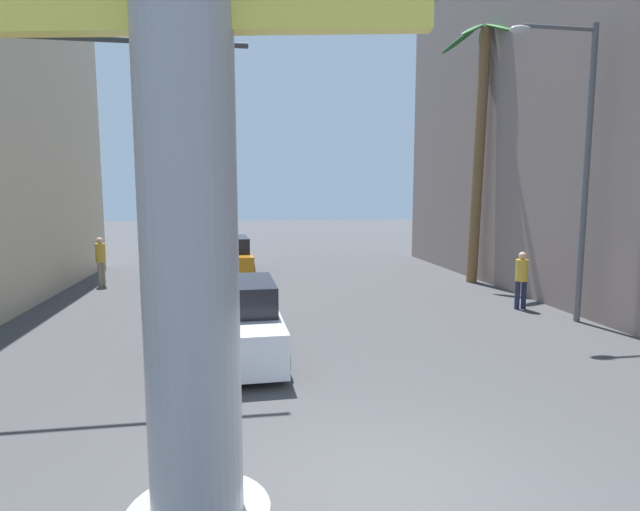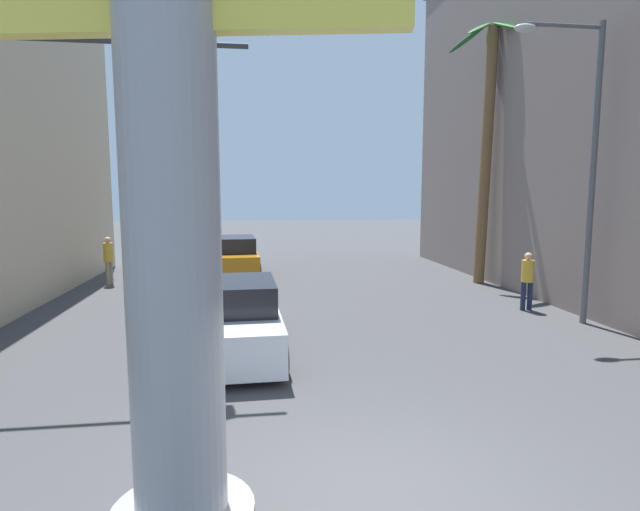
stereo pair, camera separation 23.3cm
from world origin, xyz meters
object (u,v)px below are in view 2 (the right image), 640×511
(car_lead, at_px, (229,318))
(pedestrian_mid_right, at_px, (527,277))
(street_lamp, at_px, (582,147))
(car_far, at_px, (234,257))
(neon_sign_pole, at_px, (165,4))
(traffic_light_mast, at_px, (16,135))
(palm_tree_mid_right, at_px, (487,134))
(pedestrian_far_left, at_px, (108,257))

(car_lead, height_order, pedestrian_mid_right, pedestrian_mid_right)
(street_lamp, xyz_separation_m, car_far, (-8.88, 9.17, -3.73))
(street_lamp, xyz_separation_m, car_lead, (-8.62, -1.07, -3.76))
(neon_sign_pole, relative_size, traffic_light_mast, 1.64)
(car_lead, distance_m, pedestrian_mid_right, 8.66)
(palm_tree_mid_right, relative_size, pedestrian_far_left, 5.31)
(palm_tree_mid_right, bearing_deg, street_lamp, -93.78)
(car_far, bearing_deg, street_lamp, -45.92)
(car_lead, bearing_deg, palm_tree_mid_right, 37.74)
(neon_sign_pole, distance_m, palm_tree_mid_right, 16.25)
(pedestrian_far_left, bearing_deg, car_lead, -60.73)
(traffic_light_mast, distance_m, pedestrian_mid_right, 12.77)
(pedestrian_mid_right, bearing_deg, street_lamp, -76.82)
(street_lamp, height_order, pedestrian_far_left, street_lamp)
(palm_tree_mid_right, bearing_deg, car_lead, -142.26)
(car_far, bearing_deg, neon_sign_pole, -89.48)
(traffic_light_mast, bearing_deg, palm_tree_mid_right, 32.34)
(street_lamp, bearing_deg, car_lead, -172.94)
(traffic_light_mast, distance_m, car_far, 12.22)
(neon_sign_pole, distance_m, car_far, 17.17)
(car_far, height_order, pedestrian_mid_right, pedestrian_mid_right)
(traffic_light_mast, bearing_deg, car_far, 73.72)
(street_lamp, height_order, car_lead, street_lamp)
(car_far, xyz_separation_m, pedestrian_far_left, (-4.40, -1.92, 0.30))
(pedestrian_mid_right, bearing_deg, traffic_light_mast, -163.20)
(traffic_light_mast, xyz_separation_m, car_far, (3.27, 11.21, -3.59))
(traffic_light_mast, relative_size, car_far, 1.35)
(street_lamp, bearing_deg, car_far, 134.08)
(neon_sign_pole, xyz_separation_m, traffic_light_mast, (-3.43, 5.49, -0.39))
(car_lead, bearing_deg, traffic_light_mast, -164.65)
(street_lamp, height_order, car_far, street_lamp)
(car_lead, height_order, pedestrian_far_left, pedestrian_far_left)
(traffic_light_mast, height_order, car_far, traffic_light_mast)
(neon_sign_pole, distance_m, traffic_light_mast, 6.49)
(neon_sign_pole, xyz_separation_m, pedestrian_mid_right, (8.37, 9.05, -3.74))
(pedestrian_far_left, bearing_deg, car_far, 23.59)
(neon_sign_pole, xyz_separation_m, street_lamp, (8.73, 7.53, -0.25))
(car_far, distance_m, palm_tree_mid_right, 10.91)
(car_lead, xyz_separation_m, pedestrian_mid_right, (8.26, 2.59, 0.27))
(car_lead, relative_size, pedestrian_mid_right, 2.95)
(palm_tree_mid_right, relative_size, pedestrian_mid_right, 5.63)
(traffic_light_mast, distance_m, pedestrian_far_left, 9.92)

